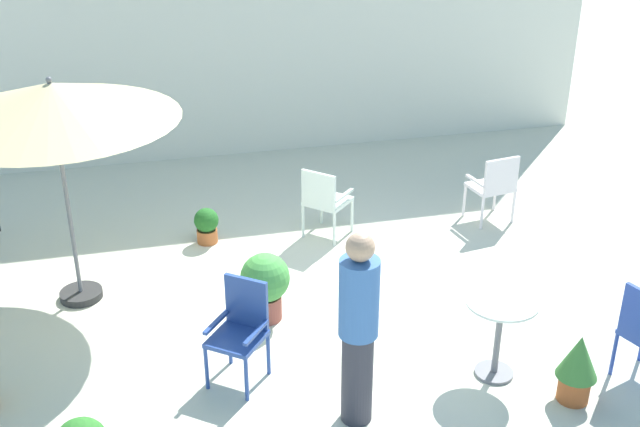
{
  "coord_description": "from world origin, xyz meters",
  "views": [
    {
      "loc": [
        -1.8,
        -7.04,
        4.46
      ],
      "look_at": [
        0.0,
        0.28,
        0.81
      ],
      "focal_mm": 44.88,
      "sensor_mm": 36.0,
      "label": 1
    }
  ],
  "objects_px": {
    "patio_chair_2": "(241,325)",
    "potted_plant_1": "(207,225)",
    "potted_plant_2": "(265,283)",
    "potted_plant_3": "(578,365)",
    "cafe_table_0": "(499,324)",
    "patio_umbrella_0": "(52,103)",
    "patio_chair_3": "(495,184)",
    "patio_chair_0": "(324,198)",
    "standing_person": "(358,328)"
  },
  "relations": [
    {
      "from": "potted_plant_1",
      "to": "patio_chair_2",
      "type": "bearing_deg",
      "value": -89.67
    },
    {
      "from": "patio_chair_2",
      "to": "potted_plant_2",
      "type": "xyz_separation_m",
      "value": [
        0.37,
        0.88,
        -0.13
      ]
    },
    {
      "from": "potted_plant_2",
      "to": "potted_plant_3",
      "type": "xyz_separation_m",
      "value": [
        2.34,
        -1.89,
        -0.05
      ]
    },
    {
      "from": "patio_umbrella_0",
      "to": "patio_chair_3",
      "type": "xyz_separation_m",
      "value": [
        4.95,
        0.64,
        -1.62
      ]
    },
    {
      "from": "cafe_table_0",
      "to": "potted_plant_3",
      "type": "height_order",
      "value": "cafe_table_0"
    },
    {
      "from": "patio_chair_0",
      "to": "potted_plant_3",
      "type": "distance_m",
      "value": 3.73
    },
    {
      "from": "cafe_table_0",
      "to": "patio_chair_0",
      "type": "relative_size",
      "value": 0.88
    },
    {
      "from": "patio_chair_3",
      "to": "patio_chair_2",
      "type": "bearing_deg",
      "value": -145.99
    },
    {
      "from": "patio_chair_0",
      "to": "standing_person",
      "type": "distance_m",
      "value": 3.32
    },
    {
      "from": "patio_chair_3",
      "to": "potted_plant_1",
      "type": "height_order",
      "value": "patio_chair_3"
    },
    {
      "from": "cafe_table_0",
      "to": "potted_plant_3",
      "type": "relative_size",
      "value": 1.2
    },
    {
      "from": "cafe_table_0",
      "to": "patio_chair_3",
      "type": "bearing_deg",
      "value": 65.75
    },
    {
      "from": "potted_plant_3",
      "to": "standing_person",
      "type": "relative_size",
      "value": 0.37
    },
    {
      "from": "potted_plant_1",
      "to": "potted_plant_2",
      "type": "height_order",
      "value": "potted_plant_2"
    },
    {
      "from": "patio_chair_2",
      "to": "potted_plant_3",
      "type": "bearing_deg",
      "value": -20.44
    },
    {
      "from": "potted_plant_3",
      "to": "standing_person",
      "type": "distance_m",
      "value": 1.97
    },
    {
      "from": "patio_chair_2",
      "to": "potted_plant_1",
      "type": "relative_size",
      "value": 2.19
    },
    {
      "from": "potted_plant_2",
      "to": "standing_person",
      "type": "xyz_separation_m",
      "value": [
        0.46,
        -1.67,
        0.49
      ]
    },
    {
      "from": "cafe_table_0",
      "to": "patio_umbrella_0",
      "type": "bearing_deg",
      "value": 148.49
    },
    {
      "from": "potted_plant_1",
      "to": "potted_plant_3",
      "type": "bearing_deg",
      "value": -53.43
    },
    {
      "from": "potted_plant_3",
      "to": "standing_person",
      "type": "bearing_deg",
      "value": 173.44
    },
    {
      "from": "patio_umbrella_0",
      "to": "potted_plant_2",
      "type": "bearing_deg",
      "value": -24.97
    },
    {
      "from": "patio_chair_0",
      "to": "potted_plant_1",
      "type": "height_order",
      "value": "patio_chair_0"
    },
    {
      "from": "patio_chair_0",
      "to": "patio_chair_3",
      "type": "bearing_deg",
      "value": -2.6
    },
    {
      "from": "patio_chair_3",
      "to": "potted_plant_2",
      "type": "height_order",
      "value": "patio_chair_3"
    },
    {
      "from": "standing_person",
      "to": "potted_plant_1",
      "type": "bearing_deg",
      "value": 103.72
    },
    {
      "from": "cafe_table_0",
      "to": "patio_chair_2",
      "type": "distance_m",
      "value": 2.27
    },
    {
      "from": "patio_chair_2",
      "to": "potted_plant_1",
      "type": "bearing_deg",
      "value": 90.33
    },
    {
      "from": "patio_chair_2",
      "to": "potted_plant_1",
      "type": "distance_m",
      "value": 2.68
    },
    {
      "from": "potted_plant_3",
      "to": "potted_plant_1",
      "type": "bearing_deg",
      "value": 126.57
    },
    {
      "from": "cafe_table_0",
      "to": "potted_plant_3",
      "type": "distance_m",
      "value": 0.73
    },
    {
      "from": "cafe_table_0",
      "to": "patio_chair_2",
      "type": "relative_size",
      "value": 0.81
    },
    {
      "from": "patio_umbrella_0",
      "to": "patio_chair_0",
      "type": "bearing_deg",
      "value": 14.7
    },
    {
      "from": "patio_umbrella_0",
      "to": "standing_person",
      "type": "distance_m",
      "value": 3.61
    },
    {
      "from": "potted_plant_3",
      "to": "standing_person",
      "type": "height_order",
      "value": "standing_person"
    },
    {
      "from": "patio_umbrella_0",
      "to": "potted_plant_3",
      "type": "relative_size",
      "value": 3.69
    },
    {
      "from": "cafe_table_0",
      "to": "patio_chair_3",
      "type": "xyz_separation_m",
      "value": [
        1.3,
        2.88,
        -0.02
      ]
    },
    {
      "from": "potted_plant_1",
      "to": "potted_plant_2",
      "type": "xyz_separation_m",
      "value": [
        0.39,
        -1.79,
        0.18
      ]
    },
    {
      "from": "patio_chair_0",
      "to": "standing_person",
      "type": "bearing_deg",
      "value": -99.42
    },
    {
      "from": "potted_plant_1",
      "to": "patio_chair_0",
      "type": "bearing_deg",
      "value": -8.31
    },
    {
      "from": "patio_umbrella_0",
      "to": "patio_chair_2",
      "type": "height_order",
      "value": "patio_umbrella_0"
    },
    {
      "from": "potted_plant_2",
      "to": "standing_person",
      "type": "bearing_deg",
      "value": -74.63
    },
    {
      "from": "cafe_table_0",
      "to": "patio_chair_0",
      "type": "distance_m",
      "value": 3.1
    },
    {
      "from": "potted_plant_3",
      "to": "patio_chair_0",
      "type": "bearing_deg",
      "value": 111.12
    },
    {
      "from": "patio_chair_2",
      "to": "patio_chair_3",
      "type": "height_order",
      "value": "patio_chair_2"
    },
    {
      "from": "potted_plant_1",
      "to": "potted_plant_2",
      "type": "distance_m",
      "value": 1.84
    },
    {
      "from": "patio_umbrella_0",
      "to": "patio_chair_0",
      "type": "xyz_separation_m",
      "value": [
        2.82,
        0.74,
        -1.62
      ]
    },
    {
      "from": "patio_umbrella_0",
      "to": "potted_plant_1",
      "type": "bearing_deg",
      "value": 33.29
    },
    {
      "from": "potted_plant_2",
      "to": "standing_person",
      "type": "distance_m",
      "value": 1.8
    },
    {
      "from": "potted_plant_3",
      "to": "patio_chair_3",
      "type": "bearing_deg",
      "value": 76.75
    }
  ]
}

